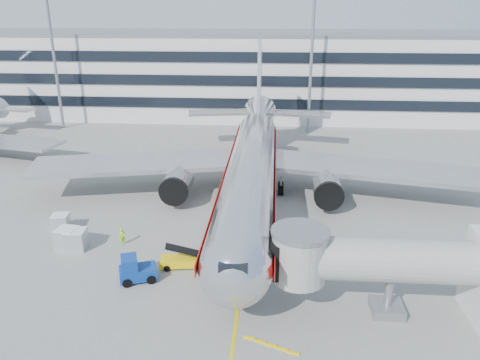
# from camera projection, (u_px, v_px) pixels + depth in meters

# --- Properties ---
(ground) EXTENTS (180.00, 180.00, 0.00)m
(ground) POSITION_uv_depth(u_px,v_px,m) (245.00, 251.00, 41.21)
(ground) COLOR gray
(ground) RESTS_ON ground
(lead_in_line) EXTENTS (0.25, 70.00, 0.01)m
(lead_in_line) POSITION_uv_depth(u_px,v_px,m) (251.00, 206.00, 50.55)
(lead_in_line) COLOR #DCC30B
(lead_in_line) RESTS_ON ground
(main_jet) EXTENTS (50.95, 48.70, 16.06)m
(main_jet) POSITION_uv_depth(u_px,v_px,m) (252.00, 164.00, 50.67)
(main_jet) COLOR silver
(main_jet) RESTS_ON ground
(jet_bridge) EXTENTS (17.80, 4.50, 7.00)m
(jet_bridge) POSITION_uv_depth(u_px,v_px,m) (418.00, 265.00, 31.53)
(jet_bridge) COLOR silver
(jet_bridge) RESTS_ON ground
(terminal) EXTENTS (150.00, 24.25, 15.60)m
(terminal) POSITION_uv_depth(u_px,v_px,m) (264.00, 73.00, 92.61)
(terminal) COLOR silver
(terminal) RESTS_ON ground
(light_mast_west) EXTENTS (2.40, 1.20, 25.45)m
(light_mast_west) POSITION_uv_depth(u_px,v_px,m) (52.00, 40.00, 77.66)
(light_mast_west) COLOR gray
(light_mast_west) RESTS_ON ground
(light_mast_centre) EXTENTS (2.40, 1.20, 25.45)m
(light_mast_centre) POSITION_uv_depth(u_px,v_px,m) (312.00, 42.00, 74.67)
(light_mast_centre) COLOR gray
(light_mast_centre) RESTS_ON ground
(belt_loader) EXTENTS (4.31, 2.05, 2.02)m
(belt_loader) POSITION_uv_depth(u_px,v_px,m) (185.00, 260.00, 38.64)
(belt_loader) COLOR yellow
(belt_loader) RESTS_ON ground
(baggage_tug) EXTENTS (3.24, 2.59, 2.14)m
(baggage_tug) POSITION_uv_depth(u_px,v_px,m) (135.00, 270.00, 36.52)
(baggage_tug) COLOR navy
(baggage_tug) RESTS_ON ground
(cargo_container_left) EXTENTS (1.72, 1.72, 1.61)m
(cargo_container_left) POSITION_uv_depth(u_px,v_px,m) (61.00, 222.00, 44.84)
(cargo_container_left) COLOR silver
(cargo_container_left) RESTS_ON ground
(cargo_container_right) EXTENTS (1.78, 1.78, 1.80)m
(cargo_container_right) POSITION_uv_depth(u_px,v_px,m) (76.00, 239.00, 41.36)
(cargo_container_right) COLOR silver
(cargo_container_right) RESTS_ON ground
(cargo_container_front) EXTENTS (1.96, 1.96, 1.84)m
(cargo_container_front) POSITION_uv_depth(u_px,v_px,m) (67.00, 238.00, 41.58)
(cargo_container_front) COLOR silver
(cargo_container_front) RESTS_ON ground
(ramp_worker) EXTENTS (0.69, 0.68, 1.61)m
(ramp_worker) POSITION_uv_depth(u_px,v_px,m) (122.00, 236.00, 42.11)
(ramp_worker) COLOR #ADF219
(ramp_worker) RESTS_ON ground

